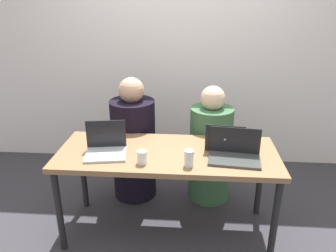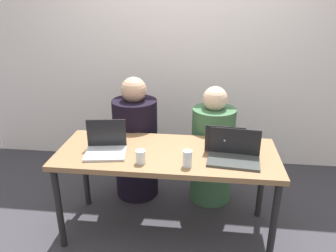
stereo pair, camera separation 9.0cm
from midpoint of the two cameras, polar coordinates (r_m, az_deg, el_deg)
name	(u,v)px [view 2 (the right image)]	position (r m, az deg, el deg)	size (l,w,h in m)	color
ground_plane	(167,229)	(2.84, 0.80, -17.51)	(12.00, 12.00, 0.00)	#333137
back_wall	(182,46)	(3.55, 3.15, 13.77)	(4.50, 0.10, 2.60)	silver
desk	(167,160)	(2.48, 0.87, -5.91)	(1.64, 0.65, 0.71)	olive
person_on_left	(136,145)	(3.04, -4.76, -3.31)	(0.42, 0.42, 1.15)	black
person_on_right	(212,151)	(3.01, 8.55, -4.41)	(0.42, 0.42, 1.09)	#38603E
laptop_front_right	(234,154)	(2.36, 12.48, -4.82)	(0.38, 0.26, 0.21)	#383B3A
laptop_back_right	(225,143)	(2.51, 10.87, -3.00)	(0.31, 0.26, 0.21)	#3C3A36
laptop_front_left	(106,146)	(2.45, -9.74, -3.46)	(0.33, 0.29, 0.23)	#B0B4BB
water_glass_left	(141,158)	(2.28, -3.66, -5.51)	(0.07, 0.07, 0.09)	white
water_glass_right	(187,160)	(2.23, 4.53, -5.86)	(0.06, 0.06, 0.12)	silver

